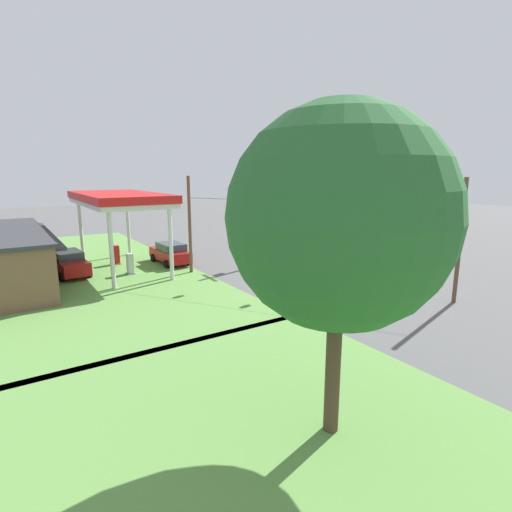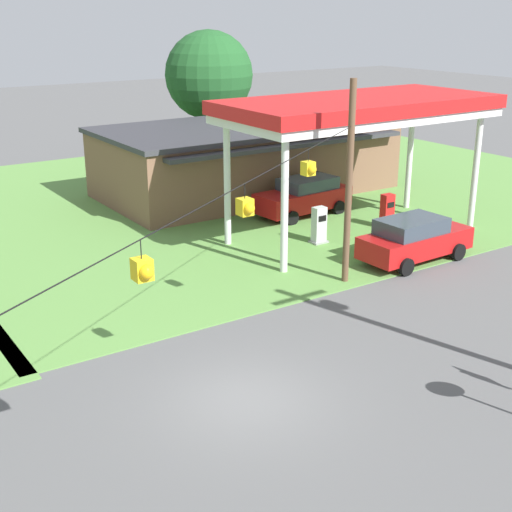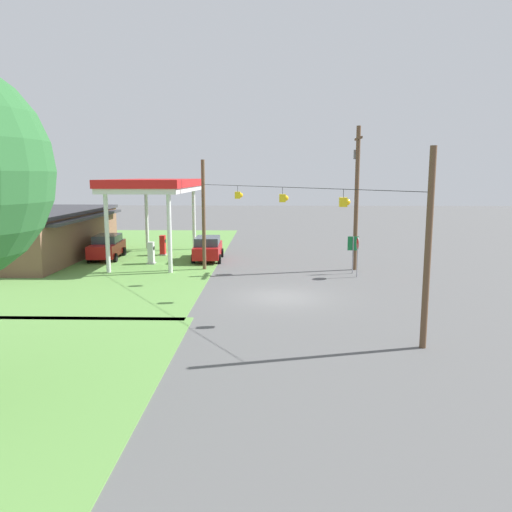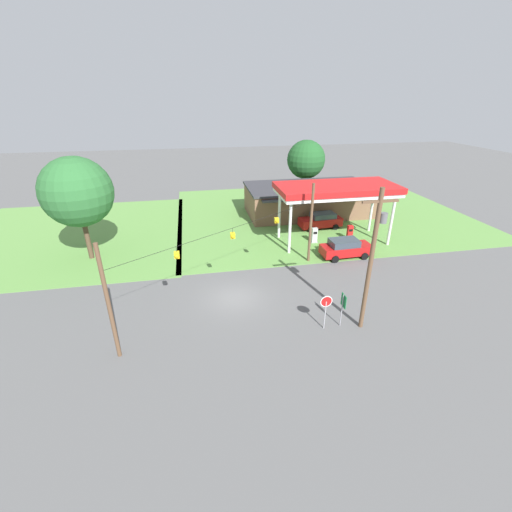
{
  "view_description": "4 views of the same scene",
  "coord_description": "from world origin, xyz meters",
  "px_view_note": "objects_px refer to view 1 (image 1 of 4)",
  "views": [
    {
      "loc": [
        -19.98,
        17.08,
        7.55
      ],
      "look_at": [
        2.55,
        2.35,
        1.87
      ],
      "focal_mm": 28.0,
      "sensor_mm": 36.0,
      "label": 1
    },
    {
      "loc": [
        -8.64,
        -13.43,
        9.5
      ],
      "look_at": [
        2.05,
        2.6,
        2.76
      ],
      "focal_mm": 50.0,
      "sensor_mm": 36.0,
      "label": 2
    },
    {
      "loc": [
        -25.27,
        0.66,
        6.25
      ],
      "look_at": [
        4.06,
        1.44,
        1.51
      ],
      "focal_mm": 35.0,
      "sensor_mm": 36.0,
      "label": 3
    },
    {
      "loc": [
        -2.55,
        -22.05,
        14.1
      ],
      "look_at": [
        2.28,
        3.23,
        1.82
      ],
      "focal_mm": 24.0,
      "sensor_mm": 36.0,
      "label": 4
    }
  ],
  "objects_px": {
    "fuel_pump_near": "(130,264)",
    "fuel_pump_far": "(117,255)",
    "stop_sign_roadside": "(309,241)",
    "utility_pole_main": "(293,198)",
    "car_at_pumps_front": "(170,253)",
    "tree_west_verge": "(339,218)",
    "car_at_pumps_rear": "(69,263)",
    "gas_station_canopy": "(119,200)",
    "route_sign": "(299,241)"
  },
  "relations": [
    {
      "from": "car_at_pumps_front",
      "to": "car_at_pumps_rear",
      "type": "distance_m",
      "value": 7.7
    },
    {
      "from": "gas_station_canopy",
      "to": "car_at_pumps_rear",
      "type": "relative_size",
      "value": 2.4
    },
    {
      "from": "fuel_pump_near",
      "to": "fuel_pump_far",
      "type": "xyz_separation_m",
      "value": [
        3.91,
        0.0,
        0.0
      ]
    },
    {
      "from": "gas_station_canopy",
      "to": "stop_sign_roadside",
      "type": "distance_m",
      "value": 15.62
    },
    {
      "from": "fuel_pump_far",
      "to": "route_sign",
      "type": "height_order",
      "value": "route_sign"
    },
    {
      "from": "utility_pole_main",
      "to": "gas_station_canopy",
      "type": "bearing_deg",
      "value": 75.52
    },
    {
      "from": "route_sign",
      "to": "car_at_pumps_front",
      "type": "bearing_deg",
      "value": 64.61
    },
    {
      "from": "car_at_pumps_front",
      "to": "tree_west_verge",
      "type": "height_order",
      "value": "tree_west_verge"
    },
    {
      "from": "stop_sign_roadside",
      "to": "tree_west_verge",
      "type": "bearing_deg",
      "value": -38.9
    },
    {
      "from": "route_sign",
      "to": "utility_pole_main",
      "type": "xyz_separation_m",
      "value": [
        1.33,
        -0.34,
        3.56
      ]
    },
    {
      "from": "car_at_pumps_rear",
      "to": "route_sign",
      "type": "xyz_separation_m",
      "value": [
        -5.15,
        -17.63,
        0.76
      ]
    },
    {
      "from": "stop_sign_roadside",
      "to": "utility_pole_main",
      "type": "relative_size",
      "value": 0.27
    },
    {
      "from": "fuel_pump_far",
      "to": "tree_west_verge",
      "type": "distance_m",
      "value": 26.41
    },
    {
      "from": "tree_west_verge",
      "to": "car_at_pumps_front",
      "type": "bearing_deg",
      "value": -10.16
    },
    {
      "from": "car_at_pumps_front",
      "to": "route_sign",
      "type": "distance_m",
      "value": 11.03
    },
    {
      "from": "route_sign",
      "to": "tree_west_verge",
      "type": "xyz_separation_m",
      "value": [
        -18.88,
        14.17,
        4.63
      ]
    },
    {
      "from": "utility_pole_main",
      "to": "tree_west_verge",
      "type": "distance_m",
      "value": 24.9
    },
    {
      "from": "stop_sign_roadside",
      "to": "tree_west_verge",
      "type": "relative_size",
      "value": 0.27
    },
    {
      "from": "fuel_pump_far",
      "to": "route_sign",
      "type": "xyz_separation_m",
      "value": [
        -6.93,
        -13.78,
        0.95
      ]
    },
    {
      "from": "car_at_pumps_front",
      "to": "stop_sign_roadside",
      "type": "xyz_separation_m",
      "value": [
        -5.93,
        -10.02,
        0.88
      ]
    },
    {
      "from": "tree_west_verge",
      "to": "car_at_pumps_rear",
      "type": "bearing_deg",
      "value": 8.2
    },
    {
      "from": "tree_west_verge",
      "to": "gas_station_canopy",
      "type": "bearing_deg",
      "value": -0.92
    },
    {
      "from": "stop_sign_roadside",
      "to": "tree_west_verge",
      "type": "distance_m",
      "value": 23.14
    },
    {
      "from": "fuel_pump_far",
      "to": "car_at_pumps_front",
      "type": "bearing_deg",
      "value": -119.94
    },
    {
      "from": "car_at_pumps_front",
      "to": "utility_pole_main",
      "type": "distance_m",
      "value": 11.67
    },
    {
      "from": "car_at_pumps_front",
      "to": "utility_pole_main",
      "type": "height_order",
      "value": "utility_pole_main"
    },
    {
      "from": "fuel_pump_far",
      "to": "gas_station_canopy",
      "type": "bearing_deg",
      "value": 179.95
    },
    {
      "from": "gas_station_canopy",
      "to": "car_at_pumps_front",
      "type": "xyz_separation_m",
      "value": [
        -0.26,
        -3.84,
        -4.53
      ]
    },
    {
      "from": "gas_station_canopy",
      "to": "fuel_pump_near",
      "type": "relative_size",
      "value": 7.44
    },
    {
      "from": "car_at_pumps_front",
      "to": "car_at_pumps_rear",
      "type": "relative_size",
      "value": 0.97
    },
    {
      "from": "fuel_pump_far",
      "to": "car_at_pumps_rear",
      "type": "bearing_deg",
      "value": 114.82
    },
    {
      "from": "car_at_pumps_rear",
      "to": "route_sign",
      "type": "height_order",
      "value": "route_sign"
    },
    {
      "from": "fuel_pump_far",
      "to": "tree_west_verge",
      "type": "xyz_separation_m",
      "value": [
        -25.81,
        0.38,
        5.58
      ]
    },
    {
      "from": "gas_station_canopy",
      "to": "tree_west_verge",
      "type": "xyz_separation_m",
      "value": [
        -23.85,
        0.38,
        0.88
      ]
    },
    {
      "from": "stop_sign_roadside",
      "to": "route_sign",
      "type": "distance_m",
      "value": 1.22
    },
    {
      "from": "gas_station_canopy",
      "to": "tree_west_verge",
      "type": "height_order",
      "value": "tree_west_verge"
    },
    {
      "from": "stop_sign_roadside",
      "to": "car_at_pumps_rear",
      "type": "bearing_deg",
      "value": -109.77
    },
    {
      "from": "gas_station_canopy",
      "to": "fuel_pump_far",
      "type": "bearing_deg",
      "value": -0.05
    },
    {
      "from": "gas_station_canopy",
      "to": "fuel_pump_near",
      "type": "height_order",
      "value": "gas_station_canopy"
    },
    {
      "from": "car_at_pumps_rear",
      "to": "fuel_pump_far",
      "type": "bearing_deg",
      "value": 110.38
    },
    {
      "from": "car_at_pumps_rear",
      "to": "tree_west_verge",
      "type": "height_order",
      "value": "tree_west_verge"
    },
    {
      "from": "utility_pole_main",
      "to": "tree_west_verge",
      "type": "bearing_deg",
      "value": 144.31
    },
    {
      "from": "stop_sign_roadside",
      "to": "utility_pole_main",
      "type": "bearing_deg",
      "value": 174.13
    },
    {
      "from": "car_at_pumps_rear",
      "to": "utility_pole_main",
      "type": "xyz_separation_m",
      "value": [
        -3.83,
        -17.97,
        4.32
      ]
    },
    {
      "from": "fuel_pump_near",
      "to": "fuel_pump_far",
      "type": "bearing_deg",
      "value": 0.0
    },
    {
      "from": "route_sign",
      "to": "utility_pole_main",
      "type": "distance_m",
      "value": 3.81
    },
    {
      "from": "car_at_pumps_rear",
      "to": "fuel_pump_near",
      "type": "bearing_deg",
      "value": 56.57
    },
    {
      "from": "gas_station_canopy",
      "to": "fuel_pump_far",
      "type": "distance_m",
      "value": 5.09
    },
    {
      "from": "car_at_pumps_rear",
      "to": "utility_pole_main",
      "type": "distance_m",
      "value": 18.88
    },
    {
      "from": "fuel_pump_far",
      "to": "stop_sign_roadside",
      "type": "relative_size",
      "value": 0.64
    }
  ]
}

